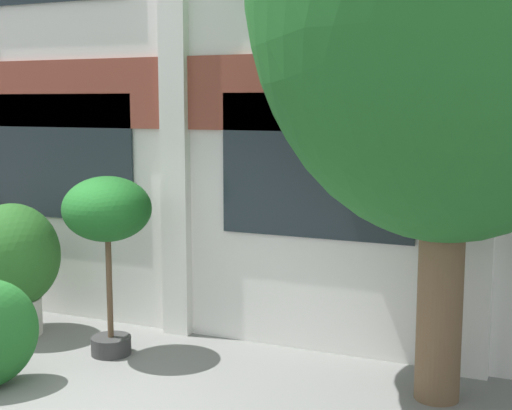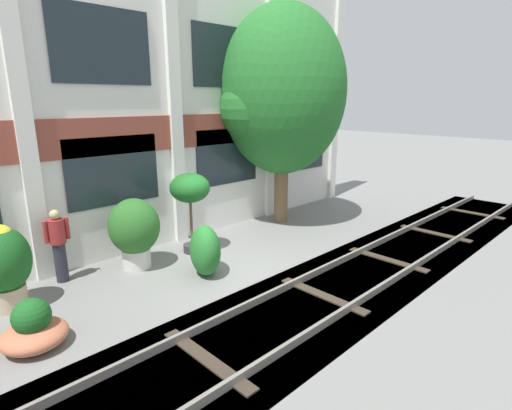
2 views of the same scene
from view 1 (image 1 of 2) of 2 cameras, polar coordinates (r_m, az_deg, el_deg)
name	(u,v)px [view 1 (image 1 of 2)]	position (r m, az deg, el deg)	size (l,w,h in m)	color
ground_plane	(50,408)	(7.57, -16.13, -15.34)	(80.00, 80.00, 0.00)	slate
potted_plant_tall_urn	(107,217)	(8.47, -11.81, -0.95)	(1.04, 1.04, 2.14)	#333333
potted_plant_fluted_column	(13,262)	(9.65, -18.88, -4.32)	(1.20, 1.20, 1.72)	beige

